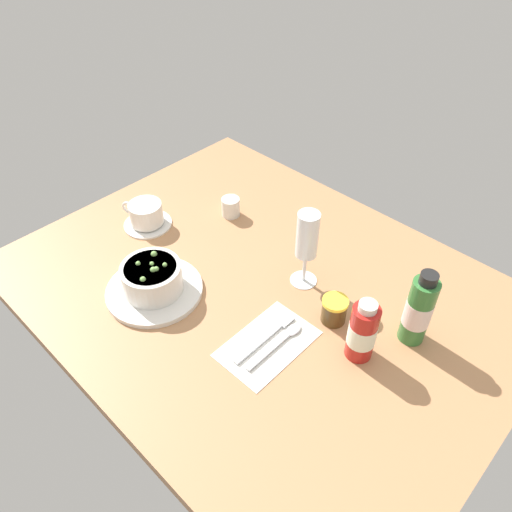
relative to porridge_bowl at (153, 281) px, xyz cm
name	(u,v)px	position (x,y,z in cm)	size (l,w,h in cm)	color
ground_plane	(261,291)	(15.83, 17.59, -5.10)	(110.00, 84.00, 3.00)	#A8754C
porridge_bowl	(153,281)	(0.00, 0.00, 0.00)	(21.32, 21.32, 8.45)	silver
cutlery_setting	(269,342)	(27.95, 7.29, -3.35)	(12.75, 19.93, 0.90)	silver
coffee_cup	(146,215)	(-20.74, 13.59, -0.48)	(12.83, 12.27, 6.41)	silver
creamer_jug	(231,207)	(-8.29, 31.52, -1.00)	(4.74, 5.73, 5.60)	silver
wine_glass	(307,239)	(21.40, 25.76, 8.77)	(6.12, 6.12, 18.88)	white
jam_jar	(334,310)	(33.36, 21.08, -0.62)	(5.45, 5.45, 5.90)	#483215
sauce_bottle_green	(419,310)	(47.46, 28.39, 4.40)	(5.30, 5.30, 17.60)	#337233
sauce_bottle_red	(363,331)	(42.19, 17.80, 2.95)	(5.48, 5.48, 14.28)	#B21E19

